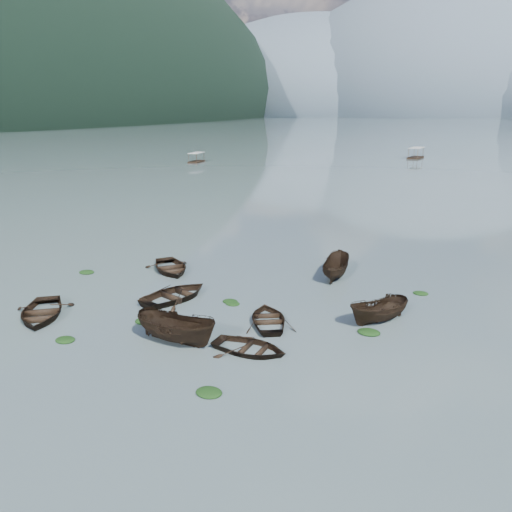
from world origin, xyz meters
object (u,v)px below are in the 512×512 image
at_px(rowboat_0, 41,317).
at_px(rowboat_3, 269,323).
at_px(pontoon_left, 197,162).
at_px(pontoon_centre, 415,158).

height_order(rowboat_0, rowboat_3, rowboat_0).
bearing_deg(pontoon_left, pontoon_centre, 25.34).
height_order(rowboat_0, pontoon_left, pontoon_left).
bearing_deg(rowboat_3, pontoon_left, -85.84).
distance_m(rowboat_0, pontoon_centre, 111.25).
height_order(rowboat_3, pontoon_centre, pontoon_centre).
relative_size(rowboat_0, pontoon_left, 0.88).
relative_size(rowboat_3, pontoon_centre, 0.62).
distance_m(rowboat_0, rowboat_3, 13.53).
xyz_separation_m(rowboat_0, pontoon_left, (-35.72, 81.30, 0.00)).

